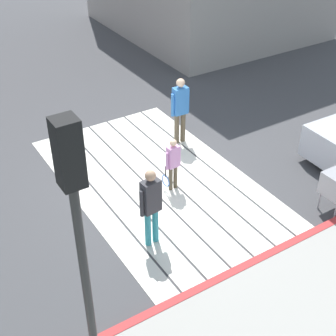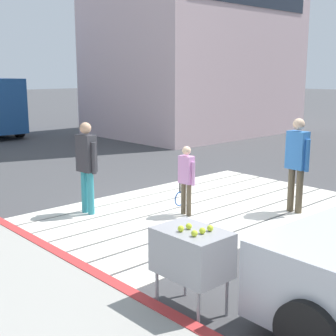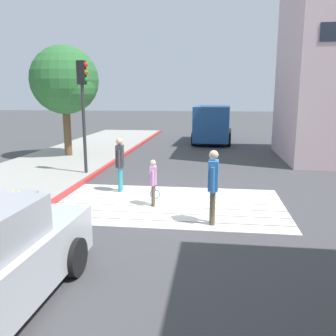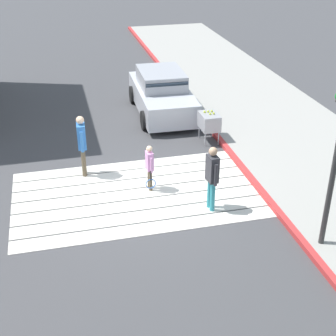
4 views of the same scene
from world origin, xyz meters
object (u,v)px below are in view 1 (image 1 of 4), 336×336
at_px(pedestrian_adult_trailing, 180,106).
at_px(pedestrian_child_with_racket, 173,162).
at_px(traffic_light_corner, 75,209).
at_px(pedestrian_adult_lead, 151,203).

bearing_deg(pedestrian_adult_trailing, pedestrian_child_with_racket, 142.23).
distance_m(traffic_light_corner, pedestrian_adult_trailing, 6.98).
xyz_separation_m(traffic_light_corner, pedestrian_adult_lead, (1.88, -2.09, -2.04)).
bearing_deg(pedestrian_adult_trailing, pedestrian_adult_lead, 138.64).
distance_m(pedestrian_adult_lead, pedestrian_child_with_racket, 1.85).
bearing_deg(traffic_light_corner, pedestrian_adult_trailing, -44.14).
relative_size(traffic_light_corner, pedestrian_adult_trailing, 2.38).
height_order(traffic_light_corner, pedestrian_adult_trailing, traffic_light_corner).
height_order(pedestrian_adult_trailing, pedestrian_child_with_racket, pedestrian_adult_trailing).
height_order(pedestrian_adult_lead, pedestrian_child_with_racket, pedestrian_adult_lead).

